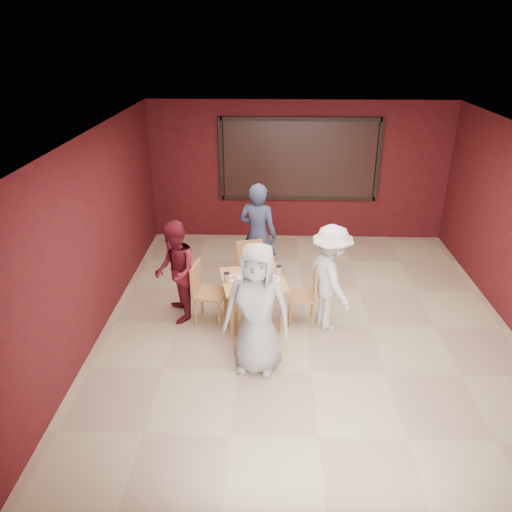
{
  "coord_description": "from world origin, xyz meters",
  "views": [
    {
      "loc": [
        -0.54,
        -6.35,
        4.06
      ],
      "look_at": [
        -0.75,
        0.1,
        1.08
      ],
      "focal_mm": 35.0,
      "sensor_mm": 36.0,
      "label": 1
    }
  ],
  "objects_px": {
    "chair_left": "(205,289)",
    "diner_front": "(257,309)",
    "chair_front": "(255,314)",
    "diner_back": "(258,235)",
    "diner_right": "(330,278)",
    "chair_back": "(251,266)",
    "chair_right": "(307,293)",
    "diner_left": "(175,272)",
    "dining_table": "(253,284)"
  },
  "relations": [
    {
      "from": "chair_back",
      "to": "diner_back",
      "type": "xyz_separation_m",
      "value": [
        0.1,
        0.39,
        0.38
      ]
    },
    {
      "from": "dining_table",
      "to": "chair_front",
      "type": "xyz_separation_m",
      "value": [
        0.05,
        -0.68,
        -0.11
      ]
    },
    {
      "from": "chair_right",
      "to": "diner_right",
      "type": "distance_m",
      "value": 0.46
    },
    {
      "from": "diner_front",
      "to": "diner_back",
      "type": "bearing_deg",
      "value": 102.84
    },
    {
      "from": "dining_table",
      "to": "diner_right",
      "type": "height_order",
      "value": "diner_right"
    },
    {
      "from": "dining_table",
      "to": "diner_left",
      "type": "xyz_separation_m",
      "value": [
        -1.15,
        0.05,
        0.15
      ]
    },
    {
      "from": "chair_back",
      "to": "diner_left",
      "type": "xyz_separation_m",
      "value": [
        -1.09,
        -0.79,
        0.26
      ]
    },
    {
      "from": "dining_table",
      "to": "chair_front",
      "type": "relative_size",
      "value": 1.16
    },
    {
      "from": "diner_back",
      "to": "chair_right",
      "type": "bearing_deg",
      "value": 139.96
    },
    {
      "from": "dining_table",
      "to": "chair_back",
      "type": "bearing_deg",
      "value": 94.07
    },
    {
      "from": "dining_table",
      "to": "diner_right",
      "type": "distance_m",
      "value": 1.13
    },
    {
      "from": "chair_back",
      "to": "diner_left",
      "type": "distance_m",
      "value": 1.37
    },
    {
      "from": "chair_front",
      "to": "chair_back",
      "type": "distance_m",
      "value": 1.53
    },
    {
      "from": "chair_right",
      "to": "diner_left",
      "type": "xyz_separation_m",
      "value": [
        -1.94,
        0.03,
        0.29
      ]
    },
    {
      "from": "chair_front",
      "to": "chair_left",
      "type": "xyz_separation_m",
      "value": [
        -0.77,
        0.67,
        0.0
      ]
    },
    {
      "from": "chair_front",
      "to": "diner_left",
      "type": "xyz_separation_m",
      "value": [
        -1.2,
        0.73,
        0.26
      ]
    },
    {
      "from": "chair_left",
      "to": "diner_left",
      "type": "xyz_separation_m",
      "value": [
        -0.43,
        0.06,
        0.25
      ]
    },
    {
      "from": "dining_table",
      "to": "diner_front",
      "type": "relative_size",
      "value": 0.61
    },
    {
      "from": "diner_back",
      "to": "diner_right",
      "type": "height_order",
      "value": "diner_back"
    },
    {
      "from": "chair_front",
      "to": "diner_left",
      "type": "height_order",
      "value": "diner_left"
    },
    {
      "from": "chair_left",
      "to": "chair_right",
      "type": "distance_m",
      "value": 1.52
    },
    {
      "from": "chair_front",
      "to": "chair_back",
      "type": "xyz_separation_m",
      "value": [
        -0.11,
        1.52,
        -0.01
      ]
    },
    {
      "from": "chair_back",
      "to": "chair_right",
      "type": "distance_m",
      "value": 1.19
    },
    {
      "from": "diner_back",
      "to": "diner_right",
      "type": "relative_size",
      "value": 1.13
    },
    {
      "from": "dining_table",
      "to": "diner_right",
      "type": "bearing_deg",
      "value": -5.04
    },
    {
      "from": "chair_right",
      "to": "diner_left",
      "type": "relative_size",
      "value": 0.55
    },
    {
      "from": "dining_table",
      "to": "chair_right",
      "type": "bearing_deg",
      "value": 1.34
    },
    {
      "from": "chair_front",
      "to": "diner_back",
      "type": "xyz_separation_m",
      "value": [
        -0.02,
        1.91,
        0.37
      ]
    },
    {
      "from": "dining_table",
      "to": "diner_left",
      "type": "relative_size",
      "value": 0.69
    },
    {
      "from": "dining_table",
      "to": "diner_back",
      "type": "bearing_deg",
      "value": 88.33
    },
    {
      "from": "chair_left",
      "to": "chair_right",
      "type": "bearing_deg",
      "value": 0.84
    },
    {
      "from": "chair_right",
      "to": "dining_table",
      "type": "bearing_deg",
      "value": -178.66
    },
    {
      "from": "chair_back",
      "to": "chair_right",
      "type": "height_order",
      "value": "chair_back"
    },
    {
      "from": "diner_front",
      "to": "diner_right",
      "type": "relative_size",
      "value": 1.1
    },
    {
      "from": "diner_right",
      "to": "chair_left",
      "type": "bearing_deg",
      "value": 66.29
    },
    {
      "from": "diner_back",
      "to": "diner_left",
      "type": "bearing_deg",
      "value": 62.87
    },
    {
      "from": "chair_front",
      "to": "diner_front",
      "type": "distance_m",
      "value": 0.58
    },
    {
      "from": "chair_front",
      "to": "dining_table",
      "type": "bearing_deg",
      "value": 94.62
    },
    {
      "from": "chair_back",
      "to": "diner_right",
      "type": "xyz_separation_m",
      "value": [
        1.17,
        -0.94,
        0.28
      ]
    },
    {
      "from": "chair_left",
      "to": "diner_front",
      "type": "xyz_separation_m",
      "value": [
        0.81,
        -1.13,
        0.35
      ]
    },
    {
      "from": "diner_right",
      "to": "chair_back",
      "type": "bearing_deg",
      "value": 30.45
    },
    {
      "from": "chair_back",
      "to": "diner_back",
      "type": "height_order",
      "value": "diner_back"
    },
    {
      "from": "chair_left",
      "to": "diner_left",
      "type": "relative_size",
      "value": 0.6
    },
    {
      "from": "dining_table",
      "to": "diner_back",
      "type": "xyz_separation_m",
      "value": [
        0.04,
        1.23,
        0.26
      ]
    },
    {
      "from": "chair_back",
      "to": "chair_left",
      "type": "distance_m",
      "value": 1.07
    },
    {
      "from": "chair_back",
      "to": "chair_front",
      "type": "bearing_deg",
      "value": -85.68
    },
    {
      "from": "chair_right",
      "to": "diner_back",
      "type": "relative_size",
      "value": 0.48
    },
    {
      "from": "chair_left",
      "to": "diner_right",
      "type": "height_order",
      "value": "diner_right"
    },
    {
      "from": "chair_front",
      "to": "chair_back",
      "type": "bearing_deg",
      "value": 94.32
    },
    {
      "from": "dining_table",
      "to": "diner_right",
      "type": "xyz_separation_m",
      "value": [
        1.11,
        -0.1,
        0.16
      ]
    }
  ]
}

